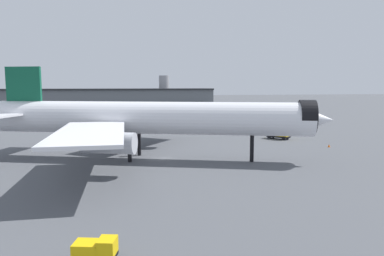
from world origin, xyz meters
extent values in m
plane|color=#4C4F54|center=(0.00, 0.00, 0.00)|extent=(900.00, 900.00, 0.00)
cylinder|color=white|center=(-2.31, 0.23, 7.51)|extent=(55.37, 25.65, 5.78)
cone|color=white|center=(24.35, -9.89, 7.51)|extent=(7.95, 7.55, 5.66)
cone|color=white|center=(-28.98, 10.35, 7.51)|extent=(8.97, 7.80, 5.49)
cylinder|color=black|center=(23.27, -9.48, 7.94)|extent=(4.50, 6.38, 5.84)
cube|color=white|center=(-0.83, 16.48, 6.79)|extent=(23.19, 25.72, 0.46)
cylinder|color=#B7BAC1|center=(-0.65, 13.12, 4.88)|extent=(8.59, 5.81, 3.18)
cube|color=white|center=(-12.00, -12.91, 6.79)|extent=(10.37, 26.08, 0.46)
cylinder|color=#B7BAC1|center=(-9.62, -10.52, 4.88)|extent=(8.59, 5.81, 3.18)
cube|color=#0F5138|center=(-24.71, 8.73, 12.13)|extent=(6.60, 2.97, 9.24)
cube|color=white|center=(-23.44, 15.29, 8.09)|extent=(8.44, 11.42, 0.35)
cylinder|color=black|center=(14.75, -6.25, 2.31)|extent=(0.69, 0.69, 4.62)
cylinder|color=black|center=(-3.90, 4.08, 2.31)|extent=(0.69, 0.69, 4.62)
cylinder|color=black|center=(-6.06, -1.59, 2.31)|extent=(0.69, 0.69, 4.62)
cylinder|color=silver|center=(-45.69, 111.41, 4.63)|extent=(10.02, 33.52, 3.56)
cone|color=silver|center=(-48.95, 95.00, 4.63)|extent=(4.18, 4.52, 3.49)
cone|color=silver|center=(-42.42, 127.83, 4.63)|extent=(4.22, 5.20, 3.38)
cylinder|color=black|center=(-48.81, 95.70, 4.89)|extent=(3.84, 2.27, 3.59)
cube|color=silver|center=(-36.05, 112.13, 4.18)|extent=(15.76, 12.03, 0.28)
cylinder|color=#B7BAC1|center=(-37.98, 111.69, 3.01)|extent=(2.83, 4.98, 1.96)
cube|color=silver|center=(-54.31, 115.76, 4.18)|extent=(15.58, 7.09, 0.28)
cylinder|color=#B7BAC1|center=(-52.70, 114.62, 3.01)|extent=(2.83, 4.98, 1.96)
cube|color=red|center=(-42.94, 125.20, 7.47)|extent=(1.13, 4.01, 5.69)
cube|color=silver|center=(-38.98, 125.09, 4.98)|extent=(6.50, 4.13, 0.21)
cube|color=silver|center=(-46.64, 126.62, 4.98)|extent=(6.50, 4.13, 0.21)
cylinder|color=black|center=(-47.78, 100.91, 1.42)|extent=(0.43, 0.43, 2.85)
cylinder|color=black|center=(-43.53, 112.69, 1.42)|extent=(0.43, 0.43, 2.85)
cylinder|color=black|center=(-47.19, 113.42, 1.42)|extent=(0.43, 0.43, 2.85)
cube|color=slate|center=(-12.93, 224.53, 5.07)|extent=(179.87, 44.42, 10.14)
cube|color=#232628|center=(-12.93, 224.53, 10.74)|extent=(180.15, 46.74, 1.20)
cylinder|color=#939399|center=(36.47, 230.44, 10.95)|extent=(8.42, 8.42, 21.89)
cube|color=black|center=(31.94, 17.59, 0.62)|extent=(5.19, 5.75, 0.35)
cube|color=#E5B70C|center=(30.92, 18.89, 1.60)|extent=(3.17, 3.15, 1.60)
cube|color=#1E2D38|center=(30.32, 19.67, 1.92)|extent=(1.57, 1.25, 0.80)
cube|color=#E5B70C|center=(32.54, 16.80, 1.90)|extent=(3.84, 4.02, 2.20)
cylinder|color=black|center=(29.85, 18.40, 0.45)|extent=(0.77, 0.88, 0.90)
cylinder|color=black|center=(31.66, 19.81, 0.45)|extent=(0.77, 0.88, 0.90)
cylinder|color=black|center=(32.21, 15.36, 0.45)|extent=(0.77, 0.88, 0.90)
cylinder|color=black|center=(34.02, 16.77, 0.45)|extent=(0.77, 0.88, 0.90)
cube|color=black|center=(-10.84, -37.13, 0.50)|extent=(3.52, 2.43, 0.30)
cube|color=#E5B70C|center=(-9.91, -37.39, 1.25)|extent=(1.67, 1.89, 1.20)
cube|color=#1E2D38|center=(-9.36, -37.55, 1.49)|extent=(0.45, 1.31, 0.60)
cube|color=#E5B70C|center=(-11.39, -36.97, 1.10)|extent=(2.29, 2.07, 0.90)
cylinder|color=black|center=(-9.54, -36.67, 0.35)|extent=(0.75, 0.46, 0.70)
cylinder|color=black|center=(-11.69, -36.05, 0.35)|extent=(0.75, 0.46, 0.70)
cone|color=#F2600C|center=(22.14, 31.69, 0.38)|extent=(0.62, 0.62, 0.77)
cone|color=#F2600C|center=(36.98, 3.86, 0.33)|extent=(0.53, 0.53, 0.67)
camera|label=1|loc=(-9.62, -63.57, 13.13)|focal=33.39mm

